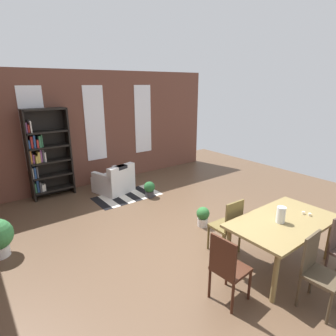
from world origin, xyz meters
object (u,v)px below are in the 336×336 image
dining_table (283,226)px  dining_chair_near_left (317,270)px  potted_plant_corner (149,189)px  vase_on_table (281,215)px  dining_chair_head_left (227,267)px  potted_plant_window (203,216)px  bookshelf_tall (46,154)px  dining_chair_far_left (228,225)px  armchair_white (114,181)px

dining_table → dining_chair_near_left: size_ratio=1.79×
potted_plant_corner → vase_on_table: bearing=-90.2°
dining_chair_near_left → dining_chair_head_left: 1.09m
potted_plant_corner → potted_plant_window: (0.02, -1.85, 0.00)m
dining_chair_near_left → bookshelf_tall: 5.95m
vase_on_table → dining_table: bearing=-0.0°
vase_on_table → potted_plant_window: 1.73m
dining_chair_far_left → dining_chair_head_left: same height
vase_on_table → dining_chair_far_left: vase_on_table is taller
potted_plant_corner → dining_chair_far_left: bearing=-96.0°
armchair_white → potted_plant_window: 2.75m
dining_table → armchair_white: (-0.61, 4.29, -0.40)m
dining_chair_near_left → potted_plant_window: (0.31, 2.30, -0.30)m
dining_chair_head_left → potted_plant_window: 1.99m
potted_plant_corner → dining_table: bearing=-88.4°
vase_on_table → potted_plant_window: (0.03, 1.59, -0.67)m
armchair_white → dining_chair_near_left: bearing=-87.4°
dining_chair_far_left → bookshelf_tall: size_ratio=0.44×
dining_table → vase_on_table: bearing=180.0°
dining_chair_far_left → bookshelf_tall: bookshelf_tall is taller
vase_on_table → dining_chair_head_left: size_ratio=0.25×
vase_on_table → potted_plant_corner: 3.51m
dining_chair_near_left → potted_plant_corner: bearing=86.0°
dining_chair_head_left → potted_plant_corner: bearing=71.9°
dining_table → armchair_white: bearing=98.1°
dining_table → bookshelf_tall: bearing=112.0°
vase_on_table → bookshelf_tall: size_ratio=0.11×
dining_chair_far_left → bookshelf_tall: bearing=110.9°
dining_chair_head_left → armchair_white: dining_chair_head_left is taller
dining_chair_near_left → dining_chair_far_left: bearing=90.0°
dining_chair_near_left → armchair_white: (-0.22, 5.00, -0.23)m
dining_table → dining_chair_near_left: (-0.38, -0.71, -0.16)m
dining_table → dining_chair_far_left: 0.82m
armchair_white → bookshelf_tall: bearing=153.8°
bookshelf_tall → potted_plant_corner: (1.92, -1.54, -0.86)m
dining_table → potted_plant_corner: size_ratio=4.27×
dining_chair_head_left → dining_table: bearing=0.2°
dining_chair_head_left → bookshelf_tall: size_ratio=0.44×
vase_on_table → dining_chair_near_left: 0.85m
dining_table → dining_chair_far_left: dining_chair_far_left is taller
dining_chair_head_left → bookshelf_tall: 5.09m
dining_chair_head_left → bookshelf_tall: bookshelf_tall is taller
dining_table → dining_chair_far_left: bearing=118.5°
bookshelf_tall → potted_plant_window: 4.00m
dining_chair_near_left → armchair_white: size_ratio=0.97×
bookshelf_tall → potted_plant_corner: size_ratio=5.41×
dining_chair_head_left → potted_plant_window: bearing=54.3°
dining_chair_near_left → dining_chair_far_left: size_ratio=1.00×
vase_on_table → potted_plant_window: bearing=88.9°
vase_on_table → dining_chair_far_left: bearing=111.6°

